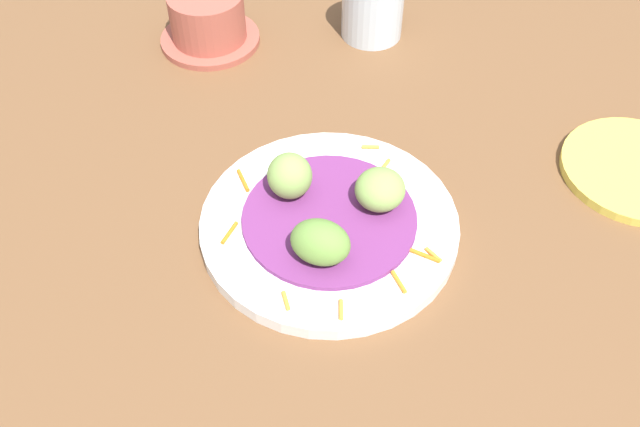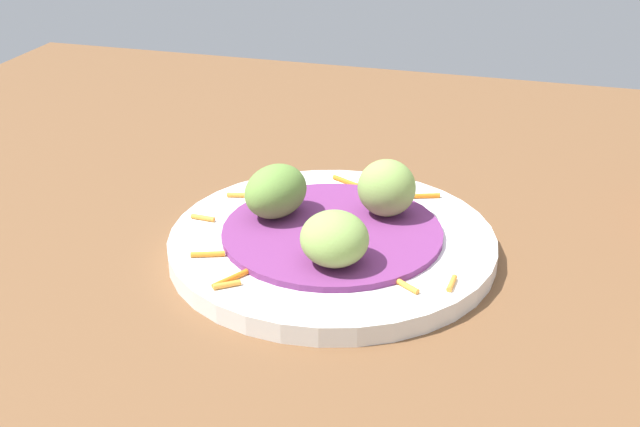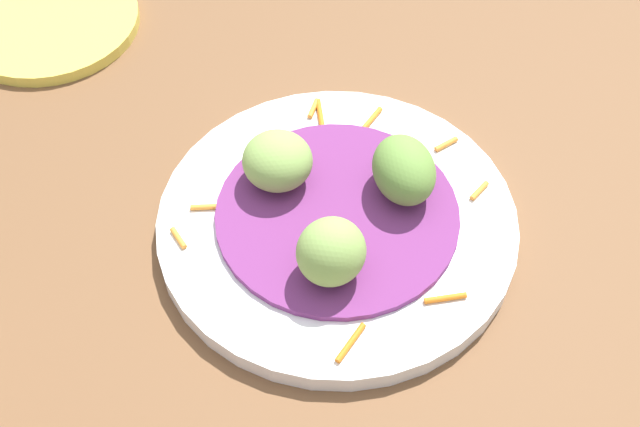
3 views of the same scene
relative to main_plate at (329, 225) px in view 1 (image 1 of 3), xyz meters
The scene contains 10 objects.
table_surface 5.66cm from the main_plate, 156.43° to the left, with size 110.00×110.00×2.00cm, color brown.
main_plate is the anchor object (origin of this frame).
cabbage_bed 1.01cm from the main_plate, ahead, with size 16.95×16.95×0.51cm, color #702D6B.
carrot_garnish 2.26cm from the main_plate, 127.05° to the left, with size 20.48×21.67×0.40cm.
guac_scoop_left 6.13cm from the main_plate, 42.69° to the right, with size 4.58×4.40×4.54cm, color #84A851.
guac_scoop_center 6.02cm from the main_plate, 77.31° to the left, with size 5.56×4.26×4.16cm, color olive.
guac_scoop_right 5.94cm from the main_plate, 162.69° to the right, with size 4.93×4.84×3.85cm, color #84A851.
side_plate_small 33.34cm from the main_plate, 169.02° to the right, with size 15.57×15.57×1.02cm, color #E0CC4C.
terracotta_bowl 35.04cm from the main_plate, 67.45° to the right, with size 12.59×12.59×6.74cm.
water_glass 34.08cm from the main_plate, 102.42° to the right, with size 7.78×7.78×8.05cm, color silver.
Camera 1 is at (7.93, 42.39, 54.72)cm, focal length 39.44 mm.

